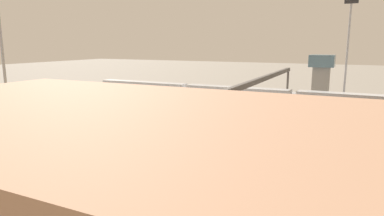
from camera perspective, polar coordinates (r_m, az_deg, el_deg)
ground_plane at (r=65.89m, az=3.72°, el=-1.79°), size 400.00×400.00×0.00m
track_bed_0 at (r=84.41m, az=8.83°, el=0.94°), size 140.00×2.80×0.12m
track_bed_1 at (r=79.71m, az=7.78°, el=0.38°), size 140.00×2.80×0.12m
track_bed_2 at (r=75.05m, az=6.59°, el=-0.24°), size 140.00×2.80×0.12m
track_bed_3 at (r=70.44m, az=5.25°, el=-0.94°), size 140.00×2.80×0.12m
track_bed_4 at (r=65.88m, az=3.72°, el=-1.74°), size 140.00×2.80×0.12m
track_bed_5 at (r=61.39m, az=1.96°, el=-2.65°), size 140.00×2.80×0.12m
track_bed_6 at (r=56.98m, az=-0.08°, el=-3.71°), size 140.00×2.80×0.12m
track_bed_7 at (r=52.68m, az=-2.46°, el=-4.94°), size 140.00×2.80×0.12m
track_bed_8 at (r=48.52m, az=-5.27°, el=-6.36°), size 140.00×2.80×0.12m
train_on_track_8 at (r=61.76m, az=-22.85°, el=-1.43°), size 10.00×3.00×5.00m
train_on_track_6 at (r=54.74m, az=4.23°, el=-2.25°), size 119.80×3.06×3.80m
train_on_track_5 at (r=63.51m, az=-2.91°, el=-0.33°), size 90.60×3.00×4.40m
train_on_track_2 at (r=74.23m, az=7.52°, el=1.63°), size 71.40×3.00×5.00m
train_on_track_7 at (r=58.47m, az=-12.76°, el=-1.03°), size 95.60×3.00×5.00m
light_mast_0 at (r=83.04m, az=24.92°, el=10.70°), size 2.80×0.70×24.09m
light_mast_1 at (r=62.83m, az=-29.61°, el=10.63°), size 2.80×0.70×24.17m
signal_gantry at (r=61.66m, az=12.33°, el=4.46°), size 0.70×45.00×8.80m
control_tower at (r=92.45m, az=21.00°, el=5.44°), size 6.00×6.00×11.60m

